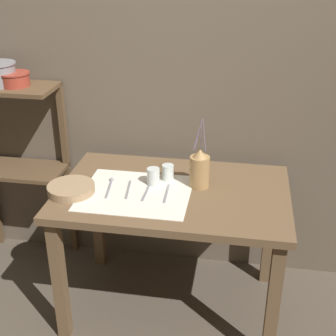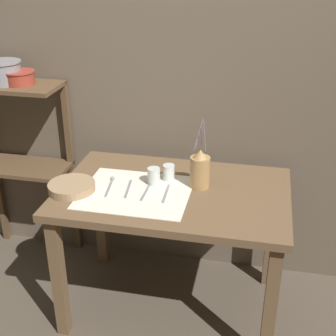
{
  "view_description": "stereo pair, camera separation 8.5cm",
  "coord_description": "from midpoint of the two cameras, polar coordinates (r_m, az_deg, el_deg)",
  "views": [
    {
      "loc": [
        0.33,
        -2.07,
        1.88
      ],
      "look_at": [
        -0.03,
        0.0,
        0.87
      ],
      "focal_mm": 50.0,
      "sensor_mm": 36.0,
      "label": 1
    },
    {
      "loc": [
        0.41,
        -2.05,
        1.88
      ],
      "look_at": [
        -0.03,
        0.0,
        0.87
      ],
      "focal_mm": 50.0,
      "sensor_mm": 36.0,
      "label": 2
    }
  ],
  "objects": [
    {
      "name": "ground_plane",
      "position": [
        2.81,
        -0.34,
        -16.26
      ],
      "size": [
        12.0,
        12.0,
        0.0
      ],
      "primitive_type": "plane",
      "color": "brown"
    },
    {
      "name": "stone_wall_back",
      "position": [
        2.67,
        1.45,
        10.87
      ],
      "size": [
        7.0,
        0.06,
        2.4
      ],
      "color": "brown",
      "rests_on": "ground_plane"
    },
    {
      "name": "wooden_table",
      "position": [
        2.43,
        -0.38,
        -4.82
      ],
      "size": [
        1.17,
        0.76,
        0.75
      ],
      "color": "brown",
      "rests_on": "ground_plane"
    },
    {
      "name": "wooden_shelf_unit",
      "position": [
        2.96,
        -18.87,
        3.04
      ],
      "size": [
        0.58,
        0.29,
        1.17
      ],
      "color": "brown",
      "rests_on": "ground_plane"
    },
    {
      "name": "linen_cloth",
      "position": [
        2.36,
        -4.97,
        -3.03
      ],
      "size": [
        0.54,
        0.46,
        0.0
      ],
      "color": "silver",
      "rests_on": "wooden_table"
    },
    {
      "name": "pitcher_with_flowers",
      "position": [
        2.37,
        2.85,
        -0.16
      ],
      "size": [
        0.1,
        0.1,
        0.37
      ],
      "color": "#A87F4C",
      "rests_on": "wooden_table"
    },
    {
      "name": "wooden_bowl",
      "position": [
        2.4,
        -12.73,
        -2.5
      ],
      "size": [
        0.24,
        0.24,
        0.04
      ],
      "color": "#9E7F5B",
      "rests_on": "wooden_table"
    },
    {
      "name": "glass_tumbler_near",
      "position": [
        2.41,
        -2.82,
        -1.03
      ],
      "size": [
        0.07,
        0.07,
        0.09
      ],
      "color": "silver",
      "rests_on": "wooden_table"
    },
    {
      "name": "glass_tumbler_far",
      "position": [
        2.46,
        -1.01,
        -0.54
      ],
      "size": [
        0.06,
        0.06,
        0.08
      ],
      "color": "silver",
      "rests_on": "wooden_table"
    },
    {
      "name": "spoon_inner",
      "position": [
        2.45,
        -8.02,
        -1.87
      ],
      "size": [
        0.04,
        0.2,
        0.02
      ],
      "color": "gray",
      "rests_on": "wooden_table"
    },
    {
      "name": "fork_inner",
      "position": [
        2.38,
        -5.9,
        -2.63
      ],
      "size": [
        0.04,
        0.19,
        0.0
      ],
      "color": "gray",
      "rests_on": "wooden_table"
    },
    {
      "name": "fork_outer",
      "position": [
        2.35,
        -3.7,
        -2.91
      ],
      "size": [
        0.01,
        0.19,
        0.0
      ],
      "color": "gray",
      "rests_on": "wooden_table"
    },
    {
      "name": "knife_center",
      "position": [
        2.33,
        -1.24,
        -3.13
      ],
      "size": [
        0.02,
        0.19,
        0.0
      ],
      "color": "gray",
      "rests_on": "wooden_table"
    },
    {
      "name": "metal_pot_small",
      "position": [
        2.78,
        -19.05,
        10.26
      ],
      "size": [
        0.17,
        0.17,
        0.08
      ],
      "color": "#9E3828",
      "rests_on": "wooden_shelf_unit"
    }
  ]
}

